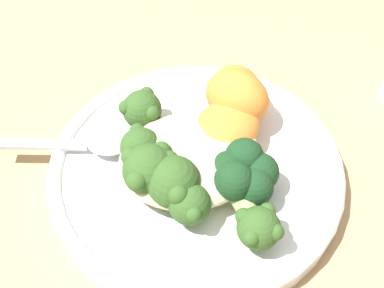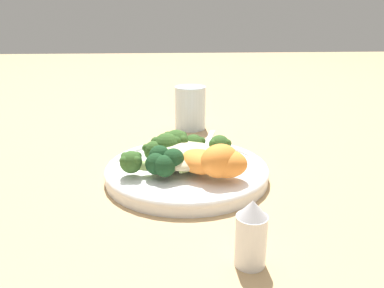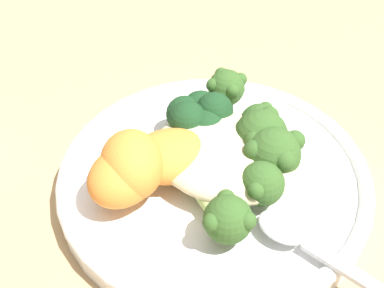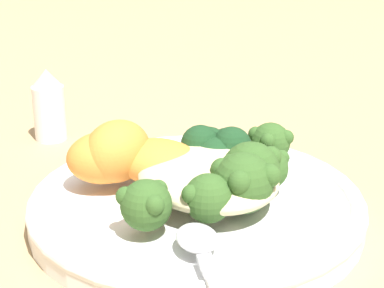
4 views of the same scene
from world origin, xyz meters
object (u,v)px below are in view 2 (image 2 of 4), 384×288
at_px(broccoli_stalk_3, 168,148).
at_px(broccoli_stalk_4, 162,154).
at_px(broccoli_stalk_1, 193,148).
at_px(plate, 187,171).
at_px(broccoli_stalk_2, 177,144).
at_px(sweet_potato_chunk_2, 220,161).
at_px(salt_shaker, 251,234).
at_px(water_glass, 190,108).
at_px(broccoli_stalk_5, 148,163).
at_px(spoon, 206,144).
at_px(sweet_potato_chunk_0, 226,164).
at_px(kale_tuft, 165,161).
at_px(broccoli_stalk_0, 214,150).
at_px(sweet_potato_chunk_1, 200,161).
at_px(quinoa_mound, 183,154).

xyz_separation_m(broccoli_stalk_3, broccoli_stalk_4, (0.01, -0.01, -0.01)).
relative_size(broccoli_stalk_1, broccoli_stalk_4, 0.82).
distance_m(plate, broccoli_stalk_2, 0.05).
bearing_deg(plate, sweet_potato_chunk_2, 42.28).
height_order(sweet_potato_chunk_2, salt_shaker, salt_shaker).
relative_size(broccoli_stalk_1, salt_shaker, 1.24).
relative_size(broccoli_stalk_1, water_glass, 0.95).
xyz_separation_m(broccoli_stalk_3, water_glass, (-0.24, 0.05, 0.00)).
bearing_deg(broccoli_stalk_5, water_glass, -109.30).
xyz_separation_m(spoon, salt_shaker, (0.29, 0.01, 0.01)).
xyz_separation_m(plate, sweet_potato_chunk_0, (0.05, 0.05, 0.03)).
height_order(spoon, water_glass, water_glass).
xyz_separation_m(broccoli_stalk_1, broccoli_stalk_5, (0.05, -0.07, -0.00)).
xyz_separation_m(broccoli_stalk_1, kale_tuft, (0.06, -0.04, 0.00)).
distance_m(plate, kale_tuft, 0.05).
bearing_deg(broccoli_stalk_0, sweet_potato_chunk_1, -165.79).
xyz_separation_m(plate, spoon, (-0.08, 0.04, 0.01)).
bearing_deg(spoon, broccoli_stalk_2, 145.68).
relative_size(broccoli_stalk_4, sweet_potato_chunk_1, 1.65).
distance_m(plate, spoon, 0.09).
relative_size(quinoa_mound, broccoli_stalk_3, 1.48).
height_order(broccoli_stalk_5, water_glass, water_glass).
height_order(broccoli_stalk_2, sweet_potato_chunk_2, sweet_potato_chunk_2).
height_order(broccoli_stalk_0, broccoli_stalk_4, broccoli_stalk_0).
xyz_separation_m(broccoli_stalk_3, sweet_potato_chunk_2, (0.07, 0.07, 0.00)).
relative_size(sweet_potato_chunk_1, sweet_potato_chunk_2, 1.12).
xyz_separation_m(quinoa_mound, broccoli_stalk_1, (-0.02, 0.02, 0.00)).
xyz_separation_m(quinoa_mound, spoon, (-0.07, 0.04, -0.01)).
distance_m(sweet_potato_chunk_0, kale_tuft, 0.09).
bearing_deg(plate, broccoli_stalk_5, -67.26).
bearing_deg(broccoli_stalk_3, broccoli_stalk_2, -82.91).
relative_size(broccoli_stalk_2, broccoli_stalk_5, 0.87).
height_order(broccoli_stalk_5, sweet_potato_chunk_1, same).
distance_m(broccoli_stalk_5, sweet_potato_chunk_1, 0.07).
bearing_deg(broccoli_stalk_1, plate, 164.59).
bearing_deg(broccoli_stalk_2, salt_shaker, 173.59).
relative_size(water_glass, salt_shaker, 1.30).
xyz_separation_m(sweet_potato_chunk_0, salt_shaker, (0.16, -0.00, -0.01)).
relative_size(sweet_potato_chunk_2, kale_tuft, 1.04).
distance_m(broccoli_stalk_2, sweet_potato_chunk_0, 0.11).
bearing_deg(spoon, plate, 169.80).
distance_m(quinoa_mound, sweet_potato_chunk_1, 0.04).
relative_size(plate, broccoli_stalk_1, 2.82).
bearing_deg(broccoli_stalk_2, broccoli_stalk_5, 123.31).
distance_m(sweet_potato_chunk_2, water_glass, 0.31).
bearing_deg(sweet_potato_chunk_0, broccoli_stalk_0, -172.96).
bearing_deg(broccoli_stalk_5, sweet_potato_chunk_2, 163.02).
xyz_separation_m(broccoli_stalk_5, salt_shaker, (0.19, 0.11, -0.00)).
distance_m(plate, broccoli_stalk_5, 0.07).
height_order(plate, broccoli_stalk_3, broccoli_stalk_3).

